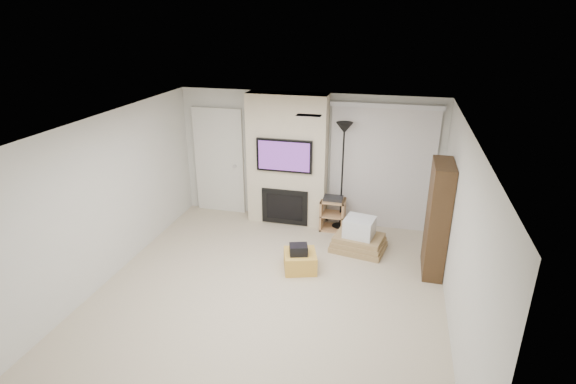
% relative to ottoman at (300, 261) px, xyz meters
% --- Properties ---
extents(floor, '(5.00, 5.50, 0.00)m').
position_rel_ottoman_xyz_m(floor, '(-0.30, -0.79, -0.15)').
color(floor, '#C2B296').
rests_on(floor, ground).
extents(ceiling, '(5.00, 5.50, 0.00)m').
position_rel_ottoman_xyz_m(ceiling, '(-0.30, -0.79, 2.35)').
color(ceiling, white).
rests_on(ceiling, wall_back).
extents(wall_back, '(5.00, 0.00, 2.50)m').
position_rel_ottoman_xyz_m(wall_back, '(-0.30, 1.96, 1.10)').
color(wall_back, silver).
rests_on(wall_back, ground).
extents(wall_front, '(5.00, 0.00, 2.50)m').
position_rel_ottoman_xyz_m(wall_front, '(-0.30, -3.54, 1.10)').
color(wall_front, silver).
rests_on(wall_front, ground).
extents(wall_left, '(0.00, 5.50, 2.50)m').
position_rel_ottoman_xyz_m(wall_left, '(-2.80, -0.79, 1.10)').
color(wall_left, silver).
rests_on(wall_left, ground).
extents(wall_right, '(0.00, 5.50, 2.50)m').
position_rel_ottoman_xyz_m(wall_right, '(2.20, -0.79, 1.10)').
color(wall_right, silver).
rests_on(wall_right, ground).
extents(hvac_vent, '(0.35, 0.18, 0.01)m').
position_rel_ottoman_xyz_m(hvac_vent, '(0.10, 0.01, 2.35)').
color(hvac_vent, silver).
rests_on(hvac_vent, ceiling).
extents(ottoman, '(0.63, 0.63, 0.30)m').
position_rel_ottoman_xyz_m(ottoman, '(0.00, 0.00, 0.00)').
color(ottoman, gold).
rests_on(ottoman, floor).
extents(black_bag, '(0.33, 0.29, 0.16)m').
position_rel_ottoman_xyz_m(black_bag, '(-0.02, -0.05, 0.23)').
color(black_bag, black).
rests_on(black_bag, ottoman).
extents(fireplace_wall, '(1.50, 0.47, 2.50)m').
position_rel_ottoman_xyz_m(fireplace_wall, '(-0.65, 1.75, 1.09)').
color(fireplace_wall, beige).
rests_on(fireplace_wall, floor).
extents(entry_door, '(1.02, 0.11, 2.14)m').
position_rel_ottoman_xyz_m(entry_door, '(-2.10, 1.92, 0.90)').
color(entry_door, silver).
rests_on(entry_door, floor).
extents(vertical_blinds, '(1.98, 0.10, 2.37)m').
position_rel_ottoman_xyz_m(vertical_blinds, '(1.10, 1.91, 1.12)').
color(vertical_blinds, silver).
rests_on(vertical_blinds, floor).
extents(floor_lamp, '(0.30, 0.30, 2.04)m').
position_rel_ottoman_xyz_m(floor_lamp, '(0.41, 1.68, 1.46)').
color(floor_lamp, black).
rests_on(floor_lamp, floor).
extents(av_stand, '(0.45, 0.38, 0.66)m').
position_rel_ottoman_xyz_m(av_stand, '(0.28, 1.58, 0.20)').
color(av_stand, tan).
rests_on(av_stand, floor).
extents(box_stack, '(0.99, 0.82, 0.59)m').
position_rel_ottoman_xyz_m(box_stack, '(0.84, 0.88, 0.07)').
color(box_stack, '#9E7F51').
rests_on(box_stack, floor).
extents(bookshelf, '(0.30, 0.80, 1.80)m').
position_rel_ottoman_xyz_m(bookshelf, '(2.04, 0.49, 0.75)').
color(bookshelf, '#352313').
rests_on(bookshelf, floor).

